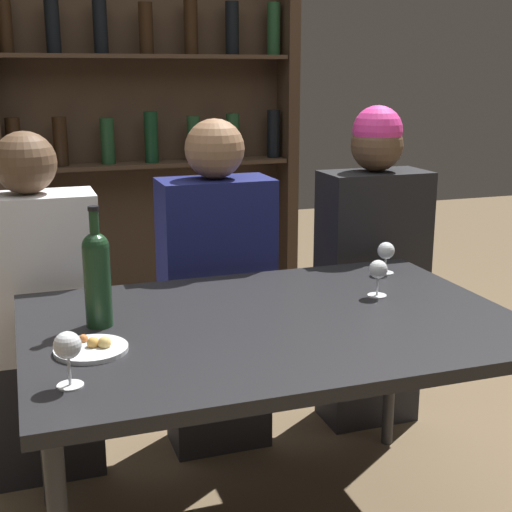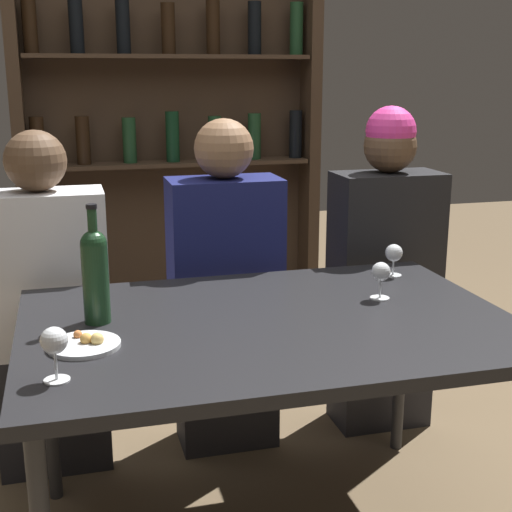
{
  "view_description": "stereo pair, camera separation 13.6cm",
  "coord_description": "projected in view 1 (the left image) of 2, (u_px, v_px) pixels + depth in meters",
  "views": [
    {
      "loc": [
        -0.66,
        -1.79,
        1.4
      ],
      "look_at": [
        0.0,
        0.14,
        0.87
      ],
      "focal_mm": 50.0,
      "sensor_mm": 36.0,
      "label": 1
    },
    {
      "loc": [
        -0.53,
        -1.83,
        1.4
      ],
      "look_at": [
        0.0,
        0.14,
        0.87
      ],
      "focal_mm": 50.0,
      "sensor_mm": 36.0,
      "label": 2
    }
  ],
  "objects": [
    {
      "name": "dining_table",
      "position": [
        272.0,
        337.0,
        2.03
      ],
      "size": [
        1.38,
        0.95,
        0.72
      ],
      "color": "black",
      "rests_on": "ground_plane"
    },
    {
      "name": "wine_rack_wall",
      "position": [
        148.0,
        115.0,
        3.56
      ],
      "size": [
        1.52,
        0.21,
        2.26
      ],
      "color": "#38281C",
      "rests_on": "ground_plane"
    },
    {
      "name": "wine_bottle",
      "position": [
        97.0,
        274.0,
        1.93
      ],
      "size": [
        0.07,
        0.07,
        0.34
      ],
      "color": "#19381E",
      "rests_on": "dining_table"
    },
    {
      "name": "wine_glass_0",
      "position": [
        68.0,
        348.0,
        1.57
      ],
      "size": [
        0.06,
        0.06,
        0.13
      ],
      "color": "silver",
      "rests_on": "dining_table"
    },
    {
      "name": "wine_glass_1",
      "position": [
        386.0,
        252.0,
        2.46
      ],
      "size": [
        0.06,
        0.06,
        0.11
      ],
      "color": "silver",
      "rests_on": "dining_table"
    },
    {
      "name": "wine_glass_2",
      "position": [
        378.0,
        271.0,
        2.21
      ],
      "size": [
        0.06,
        0.06,
        0.12
      ],
      "color": "silver",
      "rests_on": "dining_table"
    },
    {
      "name": "food_plate_0",
      "position": [
        92.0,
        348.0,
        1.79
      ],
      "size": [
        0.19,
        0.19,
        0.04
      ],
      "color": "silver",
      "rests_on": "dining_table"
    },
    {
      "name": "seated_person_left",
      "position": [
        38.0,
        321.0,
        2.45
      ],
      "size": [
        0.43,
        0.22,
        1.22
      ],
      "color": "#26262B",
      "rests_on": "ground_plane"
    },
    {
      "name": "seated_person_center",
      "position": [
        217.0,
        297.0,
        2.64
      ],
      "size": [
        0.41,
        0.22,
        1.24
      ],
      "color": "#26262B",
      "rests_on": "ground_plane"
    },
    {
      "name": "seated_person_right",
      "position": [
        371.0,
        275.0,
        2.84
      ],
      "size": [
        0.41,
        0.22,
        1.28
      ],
      "color": "#26262B",
      "rests_on": "ground_plane"
    }
  ]
}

